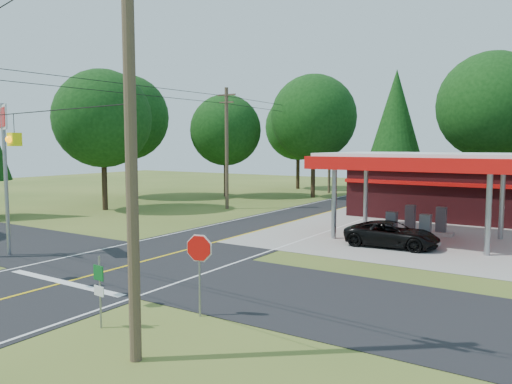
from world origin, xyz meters
The scene contains 14 objects.
ground centered at (0.00, 0.00, 0.00)m, with size 120.00×120.00×0.00m, color #455D21.
main_highway centered at (0.00, 0.00, 0.01)m, with size 8.00×120.00×0.02m, color black.
cross_road centered at (0.00, 0.00, 0.01)m, with size 70.00×7.00×0.02m, color black.
lane_center_yellow centered at (0.00, 0.00, 0.03)m, with size 0.15×110.00×0.00m, color yellow.
gas_canopy centered at (9.00, 13.00, 4.27)m, with size 10.60×7.40×4.88m.
convenience_store centered at (10.00, 22.98, 1.92)m, with size 16.40×7.55×3.80m.
utility_pole_near_right centered at (7.50, -7.00, 5.96)m, with size 1.80×0.30×11.50m.
utility_pole_far_left centered at (-8.00, 18.00, 5.20)m, with size 1.80×0.30×10.00m.
utility_pole_north centered at (-6.50, 35.00, 4.75)m, with size 0.30×0.30×9.50m.
treeline_backdrop centered at (0.82, 24.01, 7.49)m, with size 70.27×51.59×13.30m.
suv_car centered at (8.50, 10.00, 0.66)m, with size 4.78×4.78×1.33m, color black.
big_stop_sign centered at (-6.37, -2.01, 5.45)m, with size 2.49×1.19×7.27m.
octagonal_stop_sign centered at (6.81, -3.67, 1.96)m, with size 0.88×0.26×2.61m.
route_sign_post centered at (5.01, -6.02, 1.27)m, with size 0.44×0.10×2.14m.
Camera 1 is at (16.49, -15.40, 5.34)m, focal length 35.00 mm.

